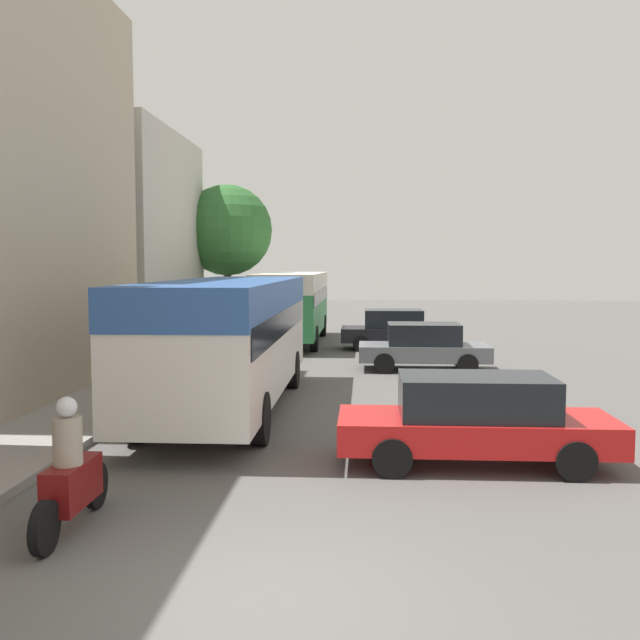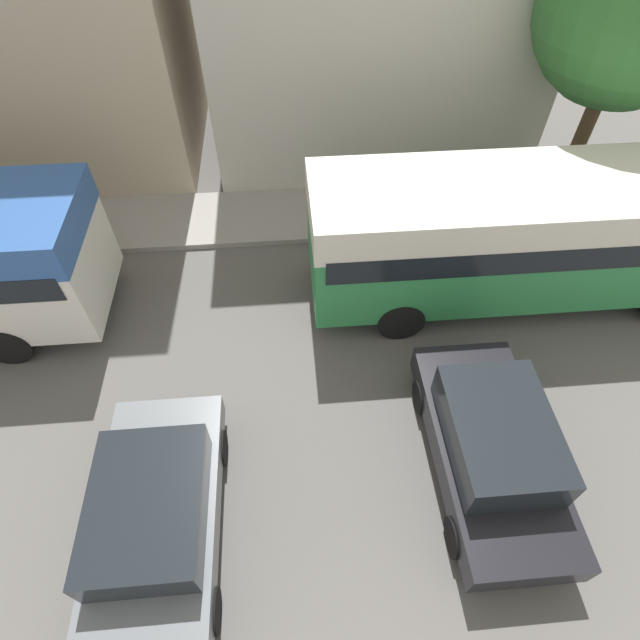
# 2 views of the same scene
# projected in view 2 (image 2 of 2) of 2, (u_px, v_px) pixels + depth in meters

# --- Properties ---
(bus_following) EXTENTS (2.49, 9.46, 2.98)m
(bus_following) POSITION_uv_depth(u_px,v_px,m) (539.00, 225.00, 10.25)
(bus_following) COLOR #2D8447
(bus_following) RESTS_ON ground_plane
(car_crossing) EXTENTS (4.12, 1.91, 1.57)m
(car_crossing) POSITION_uv_depth(u_px,v_px,m) (493.00, 444.00, 8.31)
(car_crossing) COLOR black
(car_crossing) RESTS_ON ground_plane
(car_distant) EXTENTS (4.09, 1.93, 1.49)m
(car_distant) POSITION_uv_depth(u_px,v_px,m) (154.00, 516.00, 7.58)
(car_distant) COLOR slate
(car_distant) RESTS_ON ground_plane
(street_tree) EXTENTS (4.14, 4.14, 6.83)m
(street_tree) POSITION_uv_depth(u_px,v_px,m) (639.00, 4.00, 10.23)
(street_tree) COLOR brown
(street_tree) RESTS_ON sidewalk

